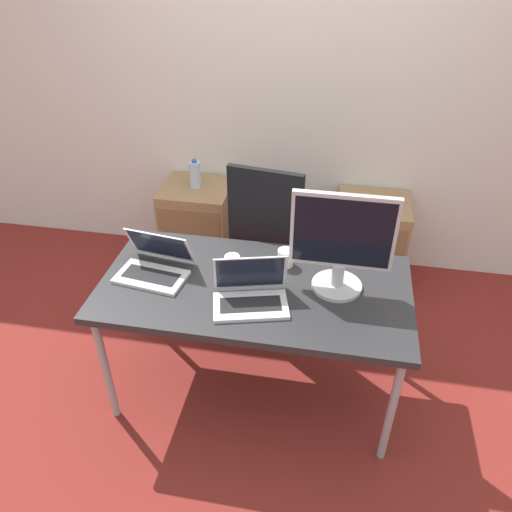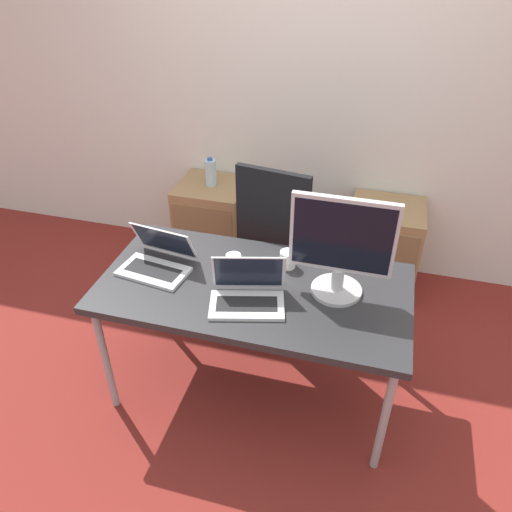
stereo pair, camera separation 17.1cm
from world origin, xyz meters
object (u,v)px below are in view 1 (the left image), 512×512
water_bottle (195,175)px  coffee_cup_white (285,258)px  cabinet_left (199,226)px  laptop_left (154,266)px  coffee_cup_brown (232,264)px  laptop_right (251,294)px  cabinet_right (368,242)px  office_chair (273,254)px  monitor (342,243)px

water_bottle → coffee_cup_white: bearing=-51.4°
cabinet_left → laptop_left: bearing=-84.1°
coffee_cup_brown → laptop_right: bearing=-57.7°
laptop_left → cabinet_left: bearing=95.9°
cabinet_right → cabinet_left: bearing=180.0°
coffee_cup_white → coffee_cup_brown: 0.28m
laptop_left → cabinet_right: bearing=45.3°
water_bottle → laptop_right: 1.44m
water_bottle → coffee_cup_white: water_bottle is taller
coffee_cup_white → laptop_right: bearing=-110.5°
office_chair → laptop_right: size_ratio=2.85×
coffee_cup_brown → cabinet_right: bearing=55.2°
water_bottle → laptop_left: bearing=-84.1°
cabinet_right → laptop_right: laptop_right is taller
cabinet_left → cabinet_right: bearing=0.0°
coffee_cup_white → coffee_cup_brown: bearing=-156.5°
water_bottle → monitor: bearing=-46.6°
office_chair → monitor: 0.97m
laptop_right → monitor: (0.40, 0.19, 0.21)m
cabinet_left → monitor: size_ratio=1.25×
coffee_cup_brown → water_bottle: bearing=115.4°
office_chair → coffee_cup_brown: size_ratio=11.20×
office_chair → water_bottle: 0.82m
laptop_left → laptop_right: 0.54m
laptop_left → laptop_right: laptop_right is taller
water_bottle → office_chair: bearing=-34.3°
monitor → cabinet_left: bearing=133.5°
office_chair → water_bottle: bearing=145.7°
cabinet_left → water_bottle: (0.00, 0.00, 0.42)m
cabinet_right → office_chair: bearing=-145.7°
cabinet_right → laptop_right: (-0.61, -1.28, 0.47)m
office_chair → coffee_cup_white: bearing=-75.4°
cabinet_left → monitor: bearing=-46.5°
monitor → water_bottle: bearing=133.4°
cabinet_right → coffee_cup_white: size_ratio=6.98×
office_chair → cabinet_left: 0.76m
office_chair → laptop_left: 0.95m
laptop_left → coffee_cup_white: 0.67m
office_chair → laptop_right: office_chair is taller
cabinet_left → laptop_right: laptop_right is taller
cabinet_right → water_bottle: bearing=179.9°
laptop_left → monitor: bearing=3.0°
water_bottle → coffee_cup_brown: 1.18m
water_bottle → coffee_cup_brown: water_bottle is taller
office_chair → water_bottle: size_ratio=5.31×
cabinet_left → laptop_right: 1.51m
cabinet_right → monitor: bearing=-100.9°
water_bottle → monitor: 1.53m
laptop_right → laptop_left: bearing=165.4°
office_chair → monitor: monitor is taller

